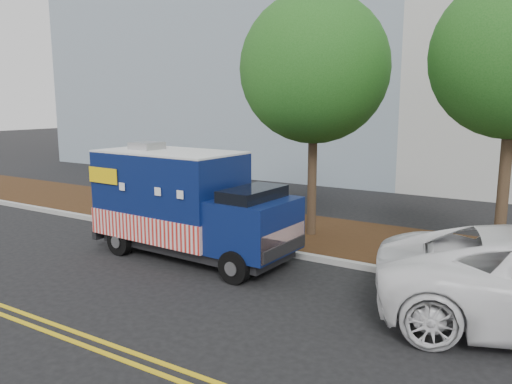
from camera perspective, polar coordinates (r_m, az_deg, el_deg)
The scene contains 8 objects.
ground at distance 13.30m, azimuth -8.08°, elevation -7.22°, with size 120.00×120.00×0.00m, color black.
curb at distance 14.34m, azimuth -4.49°, elevation -5.55°, with size 120.00×0.18×0.15m, color #9E9E99.
mulch_strip at distance 16.02m, azimuth -0.05°, elevation -3.83°, with size 120.00×4.00×0.15m, color black.
centerline_near at distance 10.50m, azimuth -24.19°, elevation -12.85°, with size 120.00×0.10×0.01m, color gold.
centerline_far at distance 10.38m, azimuth -25.35°, elevation -13.22°, with size 120.00×0.10×0.01m, color gold.
tree_b at distance 14.34m, azimuth 6.68°, elevation 13.81°, with size 4.17×4.17×6.97m.
sign_post at distance 16.49m, azimuth -14.21°, elevation 0.25°, with size 0.06×0.06×2.40m, color #473828.
food_truck at distance 12.99m, azimuth -8.18°, elevation -1.63°, with size 5.63×2.34×2.92m.
Camera 1 is at (8.19, -9.71, 3.96)m, focal length 35.00 mm.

